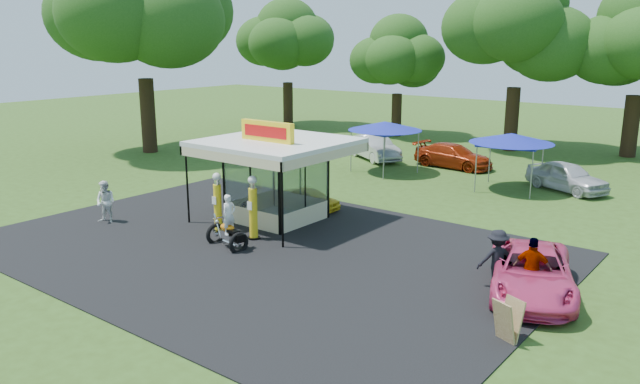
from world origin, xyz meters
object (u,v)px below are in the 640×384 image
at_px(bg_car_b, 453,156).
at_px(gas_station_kiosk, 276,178).
at_px(bg_car_c, 567,177).
at_px(tent_east, 512,139).
at_px(spectator_east_b, 532,269).
at_px(tent_west, 385,126).
at_px(bg_car_a, 375,148).
at_px(motorcycle, 228,227).
at_px(pink_sedan, 532,272).
at_px(kiosk_car, 310,198).
at_px(gas_pump_left, 218,204).
at_px(spectator_east_a, 497,259).
at_px(a_frame_sign, 508,321).
at_px(gas_pump_right, 253,209).
at_px(spectator_west, 106,202).

bearing_deg(bg_car_b, gas_station_kiosk, -179.26).
xyz_separation_m(bg_car_b, bg_car_c, (7.03, -1.84, 0.04)).
bearing_deg(bg_car_c, tent_east, 148.96).
distance_m(gas_station_kiosk, bg_car_b, 14.56).
bearing_deg(gas_station_kiosk, bg_car_c, 58.10).
relative_size(spectator_east_b, tent_west, 0.46).
bearing_deg(bg_car_a, spectator_east_b, -103.71).
bearing_deg(motorcycle, pink_sedan, 23.68).
bearing_deg(bg_car_c, kiosk_car, 167.77).
distance_m(gas_station_kiosk, bg_car_a, 14.41).
height_order(bg_car_b, tent_west, tent_west).
height_order(gas_pump_left, spectator_east_a, gas_pump_left).
xyz_separation_m(a_frame_sign, bg_car_c, (-3.78, 17.16, 0.16)).
relative_size(spectator_east_b, bg_car_b, 0.40).
relative_size(spectator_east_b, bg_car_c, 0.44).
bearing_deg(spectator_east_b, a_frame_sign, 85.84).
bearing_deg(bg_car_a, bg_car_b, -50.43).
relative_size(kiosk_car, spectator_east_a, 1.55).
xyz_separation_m(spectator_east_b, bg_car_a, (-15.34, 15.33, -0.18)).
bearing_deg(a_frame_sign, bg_car_c, 125.32).
bearing_deg(kiosk_car, gas_station_kiosk, -180.00).
bearing_deg(pink_sedan, gas_pump_left, 164.93).
bearing_deg(bg_car_b, gas_pump_right, -175.27).
bearing_deg(tent_west, gas_pump_left, -86.08).
distance_m(gas_station_kiosk, bg_car_c, 14.94).
bearing_deg(gas_station_kiosk, spectator_west, -138.92).
bearing_deg(spectator_west, spectator_east_a, -6.61).
relative_size(gas_pump_left, spectator_east_a, 1.30).
xyz_separation_m(gas_pump_left, spectator_west, (-4.53, -1.96, -0.26)).
height_order(a_frame_sign, spectator_east_b, spectator_east_b).
height_order(gas_station_kiosk, tent_east, gas_station_kiosk).
xyz_separation_m(motorcycle, bg_car_b, (-0.16, 18.22, -0.12)).
bearing_deg(spectator_west, gas_pump_left, 4.69).
height_order(spectator_east_a, bg_car_b, spectator_east_a).
bearing_deg(tent_west, tent_east, 1.28).
bearing_deg(gas_pump_left, tent_east, 65.42).
bearing_deg(bg_car_b, motorcycle, -175.40).
distance_m(gas_station_kiosk, pink_sedan, 11.19).
xyz_separation_m(spectator_west, tent_east, (10.78, 15.64, 1.70)).
relative_size(a_frame_sign, tent_east, 0.27).
xyz_separation_m(a_frame_sign, tent_west, (-13.30, 15.41, 2.04)).
bearing_deg(tent_west, spectator_east_a, -46.26).
bearing_deg(motorcycle, gas_station_kiosk, 114.77).
distance_m(motorcycle, pink_sedan, 10.38).
relative_size(spectator_west, bg_car_c, 0.41).
relative_size(gas_station_kiosk, bg_car_c, 1.27).
bearing_deg(spectator_east_a, tent_west, -86.74).
bearing_deg(spectator_east_a, spectator_east_b, 126.74).
relative_size(kiosk_car, bg_car_c, 0.66).
bearing_deg(spectator_east_a, a_frame_sign, 76.37).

